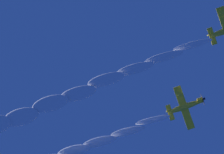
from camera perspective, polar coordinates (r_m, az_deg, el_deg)
airplane_left_wingman at (r=106.64m, az=8.31°, el=-3.26°), size 8.53×8.15×4.38m
smoke_trail_lead at (r=98.31m, az=-8.87°, el=-3.73°), size 27.73×49.37×10.56m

